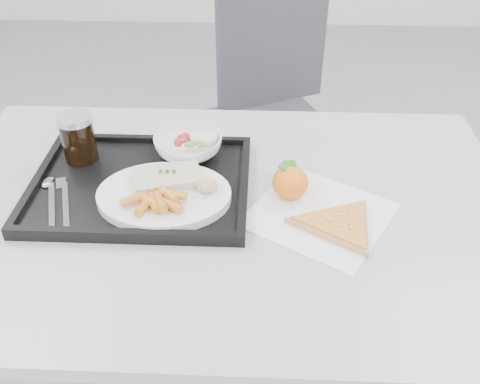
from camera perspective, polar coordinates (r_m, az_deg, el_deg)
table at (r=1.13m, az=-1.95°, el=-3.92°), size 1.20×0.80×0.75m
chair at (r=1.95m, az=3.31°, el=9.92°), size 0.56×0.57×0.93m
tray at (r=1.14m, az=-10.49°, el=0.75°), size 0.45×0.35×0.03m
dinner_plate at (r=1.08m, az=-8.10°, el=-0.36°), size 0.27×0.27×0.02m
fish_fillet at (r=1.10m, az=-7.75°, el=1.54°), size 0.15×0.12×0.03m
bread_roll at (r=1.06m, az=-3.54°, el=0.71°), size 0.05×0.05×0.03m
salad_bowl at (r=1.20m, az=-5.54°, el=4.96°), size 0.15×0.15×0.05m
cola_glass at (r=1.22m, az=-16.91°, el=5.65°), size 0.08×0.08×0.11m
cutlery at (r=1.14m, az=-19.10°, el=-0.29°), size 0.11×0.17×0.01m
napkin at (r=1.07m, az=8.48°, el=-2.41°), size 0.34×0.33×0.00m
tangerine at (r=1.09m, az=5.38°, el=1.04°), size 0.09×0.09×0.07m
pizza_slice at (r=1.04m, az=10.52°, el=-3.42°), size 0.23×0.23×0.02m
carrot_pile at (r=1.03m, az=-8.83°, el=-0.95°), size 0.13×0.08×0.03m
salad_contents at (r=1.20m, az=-4.34°, el=5.67°), size 0.10×0.07×0.02m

